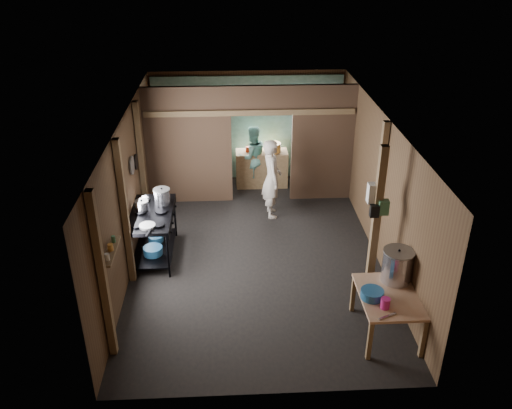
{
  "coord_description": "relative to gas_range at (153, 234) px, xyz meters",
  "views": [
    {
      "loc": [
        -0.44,
        -8.54,
        5.42
      ],
      "look_at": [
        0.0,
        -0.2,
        1.1
      ],
      "focal_mm": 37.25,
      "sensor_mm": 36.0,
      "label": 1
    }
  ],
  "objects": [
    {
      "name": "stove_pot_med",
      "position": [
        -0.17,
        0.09,
        0.54
      ],
      "size": [
        0.29,
        0.29,
        0.21
      ],
      "primitive_type": null,
      "rotation": [
        0.0,
        0.0,
        0.24
      ],
      "color": "silver",
      "rests_on": "gas_range"
    },
    {
      "name": "partition_left",
      "position": [
        0.55,
        2.26,
        0.84
      ],
      "size": [
        1.85,
        0.1,
        2.6
      ],
      "primitive_type": "cube",
      "color": "#452D1E",
      "rests_on": "floor"
    },
    {
      "name": "stock_pot",
      "position": [
        3.91,
        -1.96,
        0.48
      ],
      "size": [
        0.57,
        0.57,
        0.54
      ],
      "primitive_type": null,
      "rotation": [
        0.0,
        0.0,
        -0.25
      ],
      "color": "silver",
      "rests_on": "prep_table"
    },
    {
      "name": "knife",
      "position": [
        3.55,
        -2.8,
        0.24
      ],
      "size": [
        0.29,
        0.15,
        0.01
      ],
      "primitive_type": "cube",
      "rotation": [
        0.0,
        0.0,
        0.41
      ],
      "color": "silver",
      "rests_on": "prep_table"
    },
    {
      "name": "jar_yellow",
      "position": [
        -0.27,
        -2.04,
        1.01
      ],
      "size": [
        0.08,
        0.08,
        0.1
      ],
      "primitive_type": "cylinder",
      "color": "#C28132",
      "rests_on": "wall_shelf"
    },
    {
      "name": "bag_white",
      "position": [
        3.68,
        -1.16,
        1.32
      ],
      "size": [
        0.22,
        0.15,
        0.32
      ],
      "primitive_type": "cube",
      "color": "silver",
      "rests_on": "post_free"
    },
    {
      "name": "wall_shelf",
      "position": [
        -0.27,
        -2.04,
        0.94
      ],
      "size": [
        0.14,
        0.8,
        0.03
      ],
      "primitive_type": "cube",
      "color": "olive",
      "rests_on": "wall_left"
    },
    {
      "name": "pink_bucket",
      "position": [
        3.57,
        -2.61,
        0.31
      ],
      "size": [
        0.15,
        0.15,
        0.16
      ],
      "primitive_type": "cylinder",
      "rotation": [
        0.0,
        0.0,
        -0.1
      ],
      "color": "#BE1F73",
      "rests_on": "prep_table"
    },
    {
      "name": "cook",
      "position": [
        2.29,
        1.5,
        0.39
      ],
      "size": [
        0.46,
        0.65,
        1.69
      ],
      "primitive_type": "imported",
      "rotation": [
        0.0,
        0.0,
        1.66
      ],
      "color": "beige",
      "rests_on": "floor"
    },
    {
      "name": "wall_front",
      "position": [
        1.88,
        -3.44,
        0.84
      ],
      "size": [
        4.5,
        0.0,
        2.6
      ],
      "primitive_type": "cube",
      "color": "brown",
      "rests_on": "ground"
    },
    {
      "name": "blue_tub_back",
      "position": [
        0.0,
        0.23,
        -0.22
      ],
      "size": [
        0.28,
        0.28,
        0.11
      ],
      "primitive_type": "cylinder",
      "color": "#225889",
      "rests_on": "gas_range"
    },
    {
      "name": "post_free",
      "position": [
        3.73,
        -1.24,
        0.84
      ],
      "size": [
        0.12,
        0.12,
        2.6
      ],
      "primitive_type": "cube",
      "color": "olive",
      "rests_on": "floor"
    },
    {
      "name": "partition_header",
      "position": [
        2.13,
        2.26,
        1.84
      ],
      "size": [
        1.3,
        0.1,
        0.6
      ],
      "primitive_type": "cube",
      "color": "#452D1E",
      "rests_on": "wall_back"
    },
    {
      "name": "post_left_c",
      "position": [
        -0.3,
        1.26,
        0.84
      ],
      "size": [
        0.1,
        0.12,
        2.6
      ],
      "primitive_type": "cube",
      "color": "olive",
      "rests_on": "floor"
    },
    {
      "name": "jar_green",
      "position": [
        -0.27,
        -1.82,
        1.01
      ],
      "size": [
        0.06,
        0.06,
        0.1
      ],
      "primitive_type": "cylinder",
      "color": "#3B6E4A",
      "rests_on": "wall_shelf"
    },
    {
      "name": "gas_range",
      "position": [
        0.0,
        0.0,
        0.0
      ],
      "size": [
        0.8,
        1.55,
        0.91
      ],
      "primitive_type": null,
      "color": "black",
      "rests_on": "floor"
    },
    {
      "name": "pan_lid_small",
      "position": [
        -0.33,
        0.86,
        1.09
      ],
      "size": [
        0.03,
        0.3,
        0.3
      ],
      "primitive_type": "cylinder",
      "rotation": [
        0.0,
        1.57,
        0.0
      ],
      "color": "black",
      "rests_on": "wall_left"
    },
    {
      "name": "ceiling",
      "position": [
        1.88,
        0.06,
        2.14
      ],
      "size": [
        4.5,
        7.0,
        0.0
      ],
      "primitive_type": "cube",
      "color": "#32302C",
      "rests_on": "ground"
    },
    {
      "name": "prep_table",
      "position": [
        3.71,
        -2.33,
        -0.11
      ],
      "size": [
        0.85,
        1.16,
        0.69
      ],
      "primitive_type": null,
      "color": "tan",
      "rests_on": "floor"
    },
    {
      "name": "stove_pot_large",
      "position": [
        0.17,
        0.35,
        0.59
      ],
      "size": [
        0.4,
        0.4,
        0.31
      ],
      "primitive_type": null,
      "rotation": [
        0.0,
        0.0,
        0.37
      ],
      "color": "silver",
      "rests_on": "gas_range"
    },
    {
      "name": "bag_green",
      "position": [
        3.8,
        -1.3,
        1.14
      ],
      "size": [
        0.16,
        0.12,
        0.24
      ],
      "primitive_type": "cube",
      "color": "#3B6E4A",
      "rests_on": "post_free"
    },
    {
      "name": "blue_tub_front",
      "position": [
        0.0,
        -0.23,
        -0.21
      ],
      "size": [
        0.35,
        0.35,
        0.14
      ],
      "primitive_type": "cylinder",
      "color": "#225889",
      "rests_on": "gas_range"
    },
    {
      "name": "wall_left",
      "position": [
        -0.37,
        0.06,
        0.84
      ],
      "size": [
        0.0,
        7.0,
        2.6
      ],
      "primitive_type": "cube",
      "color": "brown",
      "rests_on": "ground"
    },
    {
      "name": "jar_white",
      "position": [
        -0.27,
        -2.29,
        1.01
      ],
      "size": [
        0.07,
        0.07,
        0.1
      ],
      "primitive_type": "cylinder",
      "color": "silver",
      "rests_on": "wall_shelf"
    },
    {
      "name": "partition_right",
      "position": [
        3.46,
        2.26,
        0.84
      ],
      "size": [
        1.35,
        0.1,
        2.6
      ],
      "primitive_type": "cube",
      "color": "#452D1E",
      "rests_on": "floor"
    },
    {
      "name": "cross_beam",
      "position": [
        1.88,
        2.21,
        1.59
      ],
      "size": [
        4.4,
        0.12,
        0.12
      ],
      "primitive_type": "cube",
      "color": "olive",
      "rests_on": "wall_left"
    },
    {
      "name": "post_left_a",
      "position": [
        -0.3,
        -2.54,
        0.84
      ],
      "size": [
        0.1,
        0.12,
        2.6
      ],
      "primitive_type": "cube",
      "color": "olive",
      "rests_on": "floor"
    },
    {
      "name": "post_left_b",
      "position": [
        -0.3,
        -0.74,
        0.84
      ],
      "size": [
        0.1,
        0.12,
        2.6
      ],
      "primitive_type": "cube",
      "color": "olive",
      "rests_on": "floor"
    },
    {
      "name": "wash_basin",
      "position": [
        3.44,
        -2.37,
        0.29
      ],
      "size": [
        0.41,
        0.41,
        0.13
      ],
      "primitive_type": "cylinder",
      "rotation": [
        0.0,
        0.0,
        -0.25
      ],
      "color": "#225889",
      "rests_on": "prep_table"
    },
    {
      "name": "bag_black",
      "position": [
        3.66,
        -1.32,
        1.09
      ],
      "size": [
        0.14,
        0.1,
        0.2
      ],
      "primitive_type": "cube",
      "color": "black",
      "rests_on": "post_free"
    },
    {
      "name": "wall_clock",
      "position": [
        2.13,
        3.46,
        1.44
      ],
      "size": [
        0.2,
        0.03,
        0.2
      ],
      "primitive_type": "cylinder",
      "rotation": [
        1.57,
        0.0,
        0.0
      ],
      "color": "silver",
      "rests_on": "wall_back"
    },
    {
      "name": "back_counter",
      "position": [
        2.18,
        3.01,
        -0.03
      ],
      "size": [
        1.2,
        0.5,
        0.85
      ],
      "primitive_type": "cube",
      "color": "olive",
      "rests_on": "floor"
    },
    {
      "name": "wall_back",
      "position": [
        1.88,
        3.56,
        0.84
      ],
      "size": [
        4.5,
        0.0,
        2.6
      ],
      "primitive_type": "cube",
      "color": "brown",
      "rests_on": "ground"
    },
    {
      "name": "wall_right",
      "position": [
        4.13,
        0.06,
        0.84
      ],
      "size": [
        0.0,
        7.0,
        2.6
      ],
      "primitive_type": "cube",
      "color": "brown",
      "rests_on": "ground"
    },
    {
      "name": "post_right",
      "position": [
        4.06,
        -0.14,
        0.84
      ],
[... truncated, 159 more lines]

